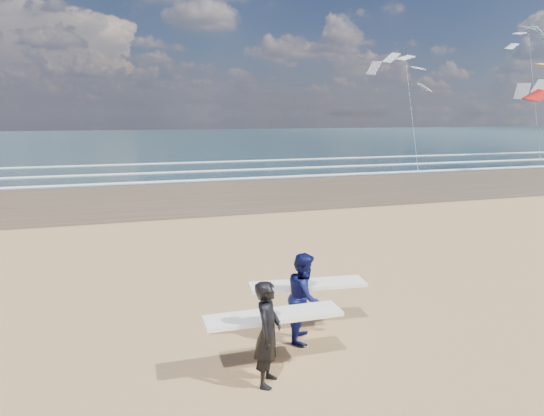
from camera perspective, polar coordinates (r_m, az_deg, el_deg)
name	(u,v)px	position (r m, az deg, el deg)	size (l,w,h in m)	color
wet_sand_strip	(487,179)	(33.46, 24.00, 3.09)	(220.00, 12.00, 0.01)	#4A3E27
ocean	(257,138)	(81.96, -1.83, 8.18)	(220.00, 100.00, 0.02)	#193038
foam_breakers	(400,163)	(41.51, 14.81, 5.10)	(220.00, 11.70, 0.05)	white
surfer_near	(269,330)	(7.59, -0.38, -14.18)	(2.21, 0.98, 1.65)	black
surfer_far	(305,295)	(8.97, 3.88, -10.23)	(2.25, 1.23, 1.63)	#0C1043
kite_1	(410,99)	(38.92, 15.92, 12.26)	(5.61, 4.72, 9.44)	slate
kite_5	(533,83)	(54.15, 28.37, 12.84)	(5.01, 4.65, 13.32)	slate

